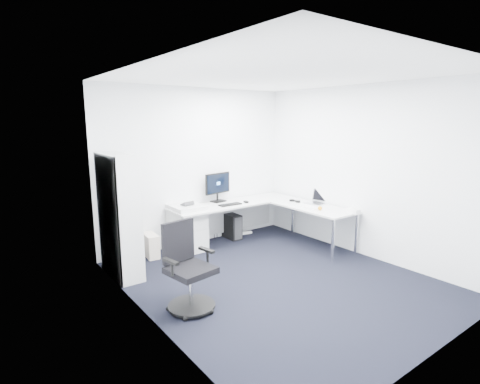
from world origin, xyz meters
TOP-DOWN VIEW (x-y plane):
  - ground at (0.00, 0.00)m, footprint 4.20×4.20m
  - ceiling at (0.00, 0.00)m, footprint 4.20×4.20m
  - wall_back at (0.00, 2.10)m, footprint 3.60×0.02m
  - wall_front at (0.00, -2.10)m, footprint 3.60×0.02m
  - wall_left at (-1.80, 0.00)m, footprint 0.02×4.20m
  - wall_right at (1.80, 0.00)m, footprint 0.02×4.20m
  - l_desk at (0.55, 1.40)m, footprint 2.43×1.36m
  - drawer_pedestal at (-0.38, 1.85)m, footprint 0.50×0.63m
  - bookshelf at (-1.62, 1.45)m, footprint 0.33×0.86m
  - task_chair at (-1.33, -0.00)m, footprint 0.65×0.65m
  - black_pc_tower at (0.59, 1.93)m, footprint 0.22×0.47m
  - beige_pc_tower at (-1.01, 1.88)m, footprint 0.21×0.41m
  - power_strip at (0.89, 1.95)m, footprint 0.37×0.12m
  - monitor at (0.34, 1.97)m, footprint 0.58×0.27m
  - black_keyboard at (0.36, 1.61)m, footprint 0.41×0.15m
  - mouse at (0.69, 1.60)m, footprint 0.08×0.11m
  - desk_phone at (-0.37, 1.81)m, footprint 0.19×0.19m
  - laptop at (1.60, 0.81)m, footprint 0.40×0.40m
  - white_keyboard at (1.34, 0.71)m, footprint 0.18×0.46m
  - headphones at (1.44, 1.14)m, footprint 0.15×0.22m
  - orange_fruit at (1.31, 0.43)m, footprint 0.07×0.07m
  - tissue_box at (1.58, -0.02)m, footprint 0.12×0.21m

SIDE VIEW (x-z plane):
  - ground at x=0.00m, z-range 0.00..0.00m
  - power_strip at x=0.89m, z-range 0.00..0.04m
  - beige_pc_tower at x=-1.01m, z-range 0.00..0.37m
  - black_pc_tower at x=0.59m, z-range 0.00..0.45m
  - l_desk at x=0.55m, z-range 0.00..0.71m
  - drawer_pedestal at x=-0.38m, z-range 0.00..0.77m
  - task_chair at x=-1.33m, z-range 0.00..1.01m
  - white_keyboard at x=1.34m, z-range 0.71..0.72m
  - black_keyboard at x=0.36m, z-range 0.71..0.73m
  - mouse at x=0.69m, z-range 0.71..0.74m
  - headphones at x=1.44m, z-range 0.71..0.76m
  - orange_fruit at x=1.31m, z-range 0.71..0.78m
  - tissue_box at x=1.58m, z-range 0.71..0.78m
  - desk_phone at x=-0.37m, z-range 0.71..0.83m
  - laptop at x=1.60m, z-range 0.71..0.96m
  - bookshelf at x=-1.62m, z-range 0.00..1.71m
  - monitor at x=0.34m, z-range 0.71..1.25m
  - wall_back at x=0.00m, z-range 0.00..2.70m
  - wall_front at x=0.00m, z-range 0.00..2.70m
  - wall_left at x=-1.80m, z-range 0.00..2.70m
  - wall_right at x=1.80m, z-range 0.00..2.70m
  - ceiling at x=0.00m, z-range 2.70..2.70m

